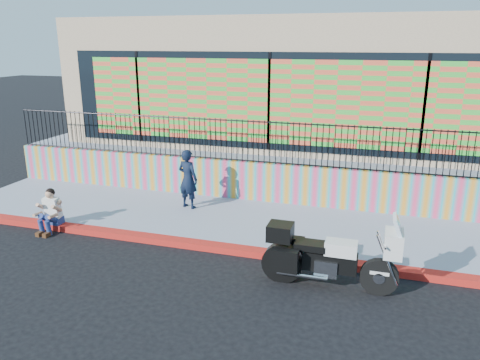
% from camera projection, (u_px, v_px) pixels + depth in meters
% --- Properties ---
extents(ground, '(90.00, 90.00, 0.00)m').
position_uv_depth(ground, '(223.00, 251.00, 10.51)').
color(ground, black).
rests_on(ground, ground).
extents(red_curb, '(16.00, 0.30, 0.15)m').
position_uv_depth(red_curb, '(223.00, 248.00, 10.49)').
color(red_curb, maroon).
rests_on(red_curb, ground).
extents(sidewalk, '(16.00, 3.00, 0.15)m').
position_uv_depth(sidewalk, '(244.00, 222.00, 12.00)').
color(sidewalk, gray).
rests_on(sidewalk, ground).
extents(mural_wall, '(16.00, 0.20, 1.10)m').
position_uv_depth(mural_wall, '(260.00, 182.00, 13.29)').
color(mural_wall, '#E43C6A').
rests_on(mural_wall, sidewalk).
extents(metal_fence, '(15.80, 0.04, 1.20)m').
position_uv_depth(metal_fence, '(261.00, 142.00, 12.96)').
color(metal_fence, black).
rests_on(metal_fence, mural_wall).
extents(elevated_platform, '(16.00, 10.00, 1.25)m').
position_uv_depth(elevated_platform, '(294.00, 147.00, 17.98)').
color(elevated_platform, gray).
rests_on(elevated_platform, ground).
extents(storefront_building, '(14.00, 8.06, 4.00)m').
position_uv_depth(storefront_building, '(295.00, 78.00, 17.03)').
color(storefront_building, tan).
rests_on(storefront_building, elevated_platform).
extents(police_motorcycle, '(2.54, 0.84, 1.58)m').
position_uv_depth(police_motorcycle, '(327.00, 255.00, 8.82)').
color(police_motorcycle, black).
rests_on(police_motorcycle, ground).
extents(police_officer, '(0.67, 0.53, 1.62)m').
position_uv_depth(police_officer, '(188.00, 179.00, 12.63)').
color(police_officer, black).
rests_on(police_officer, sidewalk).
extents(seated_man, '(0.54, 0.71, 1.06)m').
position_uv_depth(seated_man, '(49.00, 215.00, 11.46)').
color(seated_man, navy).
rests_on(seated_man, ground).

